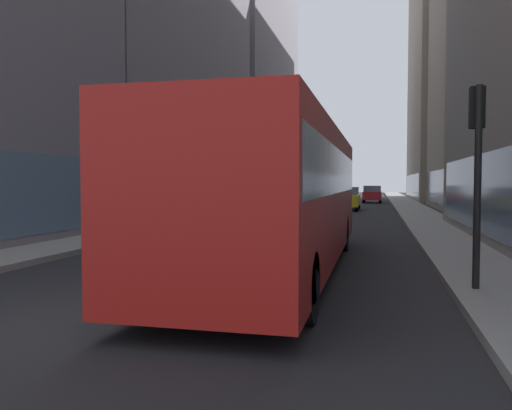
% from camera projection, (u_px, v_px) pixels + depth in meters
% --- Properties ---
extents(ground_plane, '(120.00, 120.00, 0.00)m').
position_uv_depth(ground_plane, '(336.00, 206.00, 41.25)').
color(ground_plane, '#232326').
extents(sidewalk_left, '(2.40, 110.00, 0.15)m').
position_uv_depth(sidewalk_left, '(267.00, 205.00, 42.56)').
color(sidewalk_left, gray).
rests_on(sidewalk_left, ground).
extents(sidewalk_right, '(2.40, 110.00, 0.15)m').
position_uv_depth(sidewalk_right, '(409.00, 206.00, 39.93)').
color(sidewalk_right, gray).
rests_on(sidewalk_right, ground).
extents(building_left_far, '(10.40, 23.49, 24.21)m').
position_uv_depth(building_left_far, '(234.00, 88.00, 54.88)').
color(building_left_far, slate).
rests_on(building_left_far, ground).
extents(building_right_far, '(9.84, 21.99, 27.52)m').
position_uv_depth(building_right_far, '(461.00, 72.00, 54.69)').
color(building_right_far, '#A0937F').
rests_on(building_right_far, ground).
extents(transit_bus, '(2.78, 11.53, 3.05)m').
position_uv_depth(transit_bus, '(281.00, 190.00, 11.21)').
color(transit_bus, red).
rests_on(transit_bus, ground).
extents(car_grey_wagon, '(1.78, 4.25, 1.62)m').
position_uv_depth(car_grey_wagon, '(230.00, 209.00, 21.59)').
color(car_grey_wagon, slate).
rests_on(car_grey_wagon, ground).
extents(car_red_coupe, '(1.72, 4.48, 1.62)m').
position_uv_depth(car_red_coupe, '(372.00, 194.00, 48.86)').
color(car_red_coupe, red).
rests_on(car_red_coupe, ground).
extents(car_blue_hatchback, '(1.74, 4.66, 1.62)m').
position_uv_depth(car_blue_hatchback, '(173.00, 219.00, 15.57)').
color(car_blue_hatchback, '#4C6BB7').
rests_on(car_blue_hatchback, ground).
extents(car_yellow_taxi, '(1.70, 4.71, 1.62)m').
position_uv_depth(car_yellow_taxi, '(347.00, 198.00, 35.56)').
color(car_yellow_taxi, yellow).
rests_on(car_yellow_taxi, ground).
extents(dalmatian_dog, '(0.22, 0.96, 0.72)m').
position_uv_depth(dalmatian_dog, '(126.00, 277.00, 7.70)').
color(dalmatian_dog, white).
rests_on(dalmatian_dog, ground).
extents(traffic_light_near, '(0.24, 0.41, 3.40)m').
position_uv_depth(traffic_light_near, '(477.00, 153.00, 8.57)').
color(traffic_light_near, black).
rests_on(traffic_light_near, sidewalk_right).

